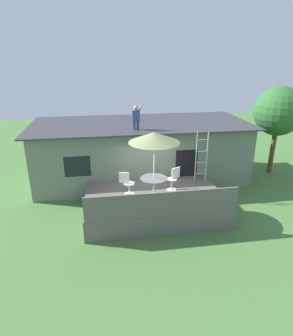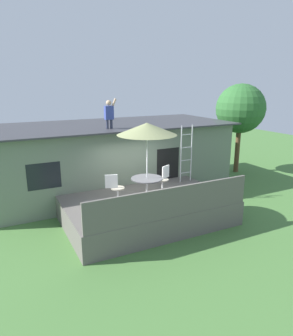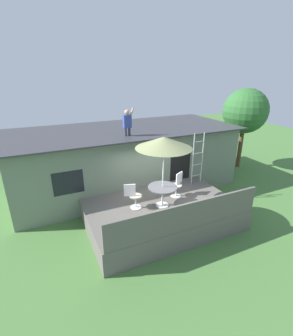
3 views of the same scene
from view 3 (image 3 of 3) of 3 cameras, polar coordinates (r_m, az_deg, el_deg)
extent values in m
plane|color=#477538|center=(9.43, 3.40, -12.59)|extent=(40.00, 40.00, 0.00)
cube|color=slate|center=(11.77, -4.68, 2.18)|extent=(10.00, 4.00, 2.82)
cube|color=#38383D|center=(11.38, -4.90, 9.04)|extent=(10.50, 4.50, 0.06)
cube|color=black|center=(9.28, -17.87, -3.31)|extent=(1.10, 0.03, 0.90)
cube|color=black|center=(10.96, 7.78, -1.44)|extent=(1.00, 0.03, 2.00)
cube|color=#605B56|center=(9.22, 3.45, -10.53)|extent=(5.38, 3.47, 0.80)
cube|color=#605B56|center=(7.56, 9.72, -11.08)|extent=(5.28, 0.08, 0.90)
cylinder|color=silver|center=(8.91, 3.68, -8.63)|extent=(0.48, 0.48, 0.03)
cylinder|color=silver|center=(8.74, 3.73, -6.62)|extent=(0.07, 0.07, 0.71)
cylinder|color=#4C4C51|center=(8.58, 3.79, -4.50)|extent=(1.04, 1.04, 0.03)
cylinder|color=silver|center=(8.38, 3.87, -1.60)|extent=(0.04, 0.04, 2.40)
cone|color=#8C9360|center=(8.00, 4.07, 6.00)|extent=(1.90, 1.90, 0.38)
cylinder|color=silver|center=(10.31, 10.81, 1.93)|extent=(0.04, 0.04, 2.20)
cylinder|color=silver|center=(10.58, 12.94, 2.28)|extent=(0.04, 0.04, 2.20)
cylinder|color=silver|center=(10.71, 11.59, -1.68)|extent=(0.48, 0.03, 0.03)
cylinder|color=silver|center=(10.53, 11.79, 0.82)|extent=(0.48, 0.03, 0.03)
cylinder|color=silver|center=(10.37, 11.99, 3.41)|extent=(0.48, 0.03, 0.03)
cylinder|color=silver|center=(10.23, 12.21, 6.08)|extent=(0.48, 0.03, 0.03)
cylinder|color=#33384C|center=(9.98, -4.91, 8.47)|extent=(0.10, 0.10, 0.34)
cylinder|color=#33384C|center=(10.04, -4.05, 8.56)|extent=(0.10, 0.10, 0.34)
cube|color=#384799|center=(9.93, -4.55, 10.88)|extent=(0.32, 0.20, 0.50)
sphere|color=tan|center=(9.87, -4.61, 12.94)|extent=(0.20, 0.20, 0.20)
cylinder|color=tan|center=(9.94, -3.60, 12.67)|extent=(0.26, 0.08, 0.44)
cylinder|color=silver|center=(8.78, -2.52, -9.16)|extent=(0.40, 0.40, 0.02)
cylinder|color=silver|center=(8.67, -2.54, -7.91)|extent=(0.06, 0.06, 0.44)
cylinder|color=#A59E8C|center=(8.56, -2.57, -6.56)|extent=(0.44, 0.44, 0.04)
cube|color=silver|center=(8.43, -3.95, -5.21)|extent=(0.40, 0.15, 0.44)
cylinder|color=silver|center=(9.58, 6.85, -6.50)|extent=(0.40, 0.40, 0.02)
cylinder|color=silver|center=(9.48, 6.90, -5.32)|extent=(0.06, 0.06, 0.44)
cylinder|color=#A59E8C|center=(9.38, 6.97, -4.07)|extent=(0.44, 0.44, 0.04)
cube|color=silver|center=(9.44, 7.68, -2.34)|extent=(0.38, 0.21, 0.44)
cylinder|color=brown|center=(15.30, 21.18, 5.30)|extent=(0.24, 0.24, 2.80)
sphere|color=#2D662D|center=(14.93, 22.17, 12.28)|extent=(2.47, 2.47, 2.47)
camera|label=1|loc=(3.89, 127.49, -3.12)|focal=31.26mm
camera|label=2|loc=(2.11, 172.22, -42.12)|focal=33.24mm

